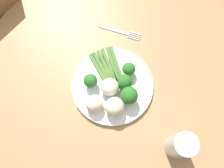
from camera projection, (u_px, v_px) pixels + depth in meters
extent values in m
cube|color=#B7A88E|center=(107.00, 133.00, 1.48)|extent=(6.00, 6.00, 0.02)
cube|color=#9E754C|center=(103.00, 106.00, 0.79)|extent=(1.33, 1.00, 0.04)
cylinder|color=#9E754C|center=(82.00, 1.00, 1.38)|extent=(0.07, 0.07, 0.70)
cylinder|color=olive|center=(8.00, 25.00, 1.47)|extent=(0.04, 0.04, 0.45)
cylinder|color=olive|center=(47.00, 55.00, 1.40)|extent=(0.04, 0.04, 0.45)
cylinder|color=olive|center=(5.00, 97.00, 1.32)|extent=(0.04, 0.04, 0.45)
cylinder|color=white|center=(112.00, 85.00, 0.79)|extent=(0.28, 0.28, 0.01)
cube|color=#3D6626|center=(117.00, 65.00, 0.80)|extent=(0.12, 0.11, 0.01)
cube|color=#3D6626|center=(113.00, 66.00, 0.80)|extent=(0.12, 0.11, 0.01)
cube|color=#3D6626|center=(110.00, 67.00, 0.80)|extent=(0.11, 0.12, 0.01)
cube|color=#3D6626|center=(106.00, 68.00, 0.80)|extent=(0.11, 0.12, 0.01)
cube|color=#3D6626|center=(103.00, 70.00, 0.79)|extent=(0.10, 0.12, 0.01)
cube|color=#3D6626|center=(100.00, 72.00, 0.79)|extent=(0.10, 0.13, 0.01)
cylinder|color=#568E33|center=(128.00, 98.00, 0.76)|extent=(0.02, 0.02, 0.02)
sphere|color=#286B23|center=(129.00, 95.00, 0.73)|extent=(0.06, 0.06, 0.06)
cylinder|color=#568E33|center=(128.00, 72.00, 0.79)|extent=(0.02, 0.02, 0.02)
sphere|color=#286B23|center=(129.00, 69.00, 0.77)|extent=(0.04, 0.04, 0.04)
cylinder|color=#568E33|center=(125.00, 84.00, 0.77)|extent=(0.02, 0.02, 0.02)
sphere|color=#286B23|center=(125.00, 82.00, 0.75)|extent=(0.05, 0.05, 0.05)
cylinder|color=#568E33|center=(91.00, 83.00, 0.78)|extent=(0.02, 0.02, 0.02)
sphere|color=#286B23|center=(90.00, 81.00, 0.75)|extent=(0.05, 0.05, 0.05)
sphere|color=beige|center=(115.00, 106.00, 0.73)|extent=(0.06, 0.06, 0.06)
sphere|color=silver|center=(94.00, 104.00, 0.73)|extent=(0.06, 0.06, 0.06)
sphere|color=silver|center=(110.00, 87.00, 0.75)|extent=(0.06, 0.06, 0.06)
cube|color=silver|center=(113.00, 30.00, 0.87)|extent=(0.02, 0.12, 0.00)
cube|color=silver|center=(134.00, 39.00, 0.86)|extent=(0.01, 0.05, 0.00)
cube|color=silver|center=(134.00, 37.00, 0.86)|extent=(0.01, 0.05, 0.00)
cube|color=silver|center=(135.00, 35.00, 0.86)|extent=(0.01, 0.05, 0.00)
cube|color=silver|center=(135.00, 33.00, 0.86)|extent=(0.01, 0.05, 0.00)
cylinder|color=silver|center=(180.00, 146.00, 0.67)|extent=(0.07, 0.07, 0.12)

